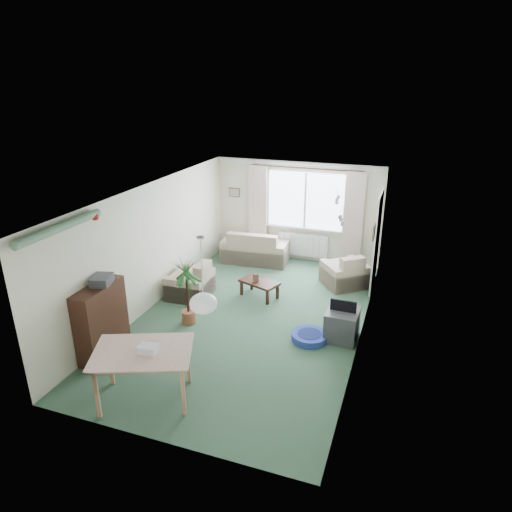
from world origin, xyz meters
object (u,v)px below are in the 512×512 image
(dining_table, at_px, (145,376))
(tv_cube, at_px, (342,325))
(houseplant, at_px, (187,291))
(bookshelf, at_px, (101,321))
(pet_bed, at_px, (309,337))
(armchair_left, at_px, (190,279))
(sofa, at_px, (255,246))
(coffee_table, at_px, (259,289))
(armchair_corner, at_px, (345,269))

(dining_table, bearing_deg, tv_cube, 47.36)
(houseplant, bearing_deg, dining_table, -78.53)
(bookshelf, distance_m, pet_bed, 3.43)
(armchair_left, height_order, bookshelf, bookshelf)
(sofa, relative_size, bookshelf, 1.31)
(armchair_left, distance_m, coffee_table, 1.43)
(tv_cube, bearing_deg, coffee_table, 152.33)
(sofa, distance_m, pet_bed, 3.74)
(coffee_table, distance_m, tv_cube, 2.13)
(tv_cube, bearing_deg, pet_bed, -153.05)
(sofa, height_order, coffee_table, sofa)
(houseplant, distance_m, tv_cube, 2.77)
(armchair_left, bearing_deg, tv_cube, 76.90)
(armchair_left, bearing_deg, bookshelf, -10.46)
(armchair_corner, xyz_separation_m, tv_cube, (0.31, -2.19, -0.11))
(coffee_table, height_order, tv_cube, tv_cube)
(coffee_table, relative_size, pet_bed, 1.26)
(bookshelf, bearing_deg, armchair_corner, 48.97)
(houseplant, bearing_deg, sofa, 87.53)
(bookshelf, relative_size, houseplant, 0.94)
(armchair_corner, height_order, tv_cube, armchair_corner)
(sofa, distance_m, coffee_table, 1.97)
(sofa, height_order, armchair_left, sofa)
(armchair_corner, bearing_deg, bookshelf, 12.79)
(armchair_corner, bearing_deg, houseplant, 9.19)
(armchair_left, relative_size, houseplant, 0.66)
(dining_table, relative_size, pet_bed, 1.97)
(armchair_corner, distance_m, bookshelf, 5.09)
(pet_bed, bearing_deg, sofa, 123.83)
(sofa, xyz_separation_m, armchair_corner, (2.27, -0.67, -0.02))
(bookshelf, relative_size, pet_bed, 1.95)
(armchair_left, bearing_deg, dining_table, 14.06)
(bookshelf, xyz_separation_m, dining_table, (1.25, -0.75, -0.22))
(houseplant, xyz_separation_m, tv_cube, (2.72, 0.39, -0.37))
(bookshelf, bearing_deg, coffee_table, 57.13)
(bookshelf, distance_m, houseplant, 1.58)
(tv_cube, relative_size, pet_bed, 0.95)
(houseplant, distance_m, dining_table, 2.16)
(armchair_left, bearing_deg, pet_bed, 70.26)
(dining_table, bearing_deg, armchair_corner, 67.07)
(coffee_table, height_order, houseplant, houseplant)
(armchair_corner, xyz_separation_m, armchair_left, (-2.89, -1.58, 0.00))
(houseplant, relative_size, dining_table, 1.05)
(armchair_left, relative_size, coffee_table, 1.08)
(sofa, bearing_deg, coffee_table, 107.63)
(coffee_table, relative_size, bookshelf, 0.65)
(sofa, xyz_separation_m, coffee_table, (0.73, -1.81, -0.22))
(armchair_corner, xyz_separation_m, pet_bed, (-0.19, -2.43, -0.31))
(pet_bed, bearing_deg, armchair_left, 162.49)
(bookshelf, xyz_separation_m, pet_bed, (3.04, 1.50, -0.54))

